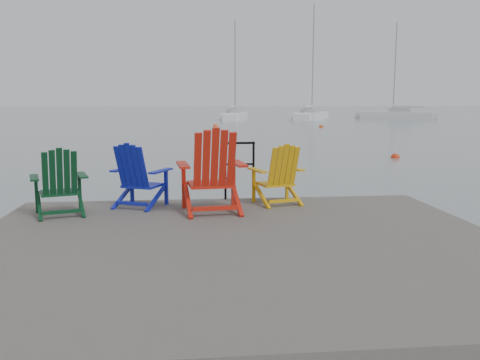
{
  "coord_description": "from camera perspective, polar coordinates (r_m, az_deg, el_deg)",
  "views": [
    {
      "loc": [
        -0.53,
        -5.34,
        2.02
      ],
      "look_at": [
        0.23,
        2.13,
        0.85
      ],
      "focal_mm": 38.0,
      "sensor_mm": 36.0,
      "label": 1
    }
  ],
  "objects": [
    {
      "name": "ground",
      "position": [
        5.74,
        -0.1,
        -11.77
      ],
      "size": [
        400.0,
        400.0,
        0.0
      ],
      "primitive_type": "plane",
      "color": "slate",
      "rests_on": "ground"
    },
    {
      "name": "dock",
      "position": [
        5.62,
        -0.1,
        -8.46
      ],
      "size": [
        6.0,
        5.0,
        1.4
      ],
      "color": "#2C2927",
      "rests_on": "ground"
    },
    {
      "name": "handrail",
      "position": [
        7.89,
        -0.06,
        1.73
      ],
      "size": [
        0.48,
        0.04,
        0.9
      ],
      "color": "black",
      "rests_on": "dock"
    },
    {
      "name": "chair_green",
      "position": [
        7.17,
        -19.63,
        -0.22
      ],
      "size": [
        0.85,
        0.81,
        0.9
      ],
      "rotation": [
        0.0,
        0.0,
        0.31
      ],
      "color": "#093219",
      "rests_on": "dock"
    },
    {
      "name": "chair_blue",
      "position": [
        7.44,
        -11.36,
        0.52
      ],
      "size": [
        0.9,
        0.86,
        0.92
      ],
      "rotation": [
        0.0,
        0.0,
        -0.43
      ],
      "color": "#0F19A2",
      "rests_on": "dock"
    },
    {
      "name": "chair_red",
      "position": [
        6.92,
        -3.12,
        1.01
      ],
      "size": [
        0.98,
        0.91,
        1.15
      ],
      "rotation": [
        0.0,
        0.0,
        0.1
      ],
      "color": "red",
      "rests_on": "dock"
    },
    {
      "name": "chair_yellow",
      "position": [
        7.52,
        4.36,
        0.64
      ],
      "size": [
        0.82,
        0.78,
        0.89
      ],
      "rotation": [
        0.0,
        0.0,
        0.25
      ],
      "color": "#CF960B",
      "rests_on": "dock"
    },
    {
      "name": "sailboat_near",
      "position": [
        54.42,
        -0.61,
        7.11
      ],
      "size": [
        3.6,
        7.95,
        10.72
      ],
      "rotation": [
        0.0,
        0.0,
        -0.22
      ],
      "color": "white",
      "rests_on": "ground"
    },
    {
      "name": "sailboat_mid",
      "position": [
        56.87,
        7.96,
        7.1
      ],
      "size": [
        6.03,
        9.45,
        12.7
      ],
      "rotation": [
        0.0,
        0.0,
        -0.43
      ],
      "color": "white",
      "rests_on": "ground"
    },
    {
      "name": "sailboat_far",
      "position": [
        61.1,
        17.18,
        6.91
      ],
      "size": [
        7.86,
        5.72,
        10.97
      ],
      "rotation": [
        0.0,
        0.0,
        1.05
      ],
      "color": "silver",
      "rests_on": "ground"
    },
    {
      "name": "buoy_a",
      "position": [
        19.09,
        17.03,
        2.39
      ],
      "size": [
        0.32,
        0.32,
        0.32
      ],
      "primitive_type": "sphere",
      "color": "red",
      "rests_on": "ground"
    },
    {
      "name": "buoy_b",
      "position": [
        35.34,
        -2.8,
        5.57
      ],
      "size": [
        0.38,
        0.38,
        0.38
      ],
      "primitive_type": "sphere",
      "color": "red",
      "rests_on": "ground"
    },
    {
      "name": "buoy_c",
      "position": [
        40.05,
        9.11,
        5.86
      ],
      "size": [
        0.38,
        0.38,
        0.38
      ],
      "primitive_type": "sphere",
      "color": "#C0410B",
      "rests_on": "ground"
    },
    {
      "name": "buoy_d",
      "position": [
        41.17,
        -2.76,
        6.04
      ],
      "size": [
        0.39,
        0.39,
        0.39
      ],
      "primitive_type": "sphere",
      "color": "#EA470D",
      "rests_on": "ground"
    }
  ]
}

